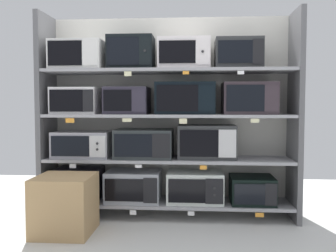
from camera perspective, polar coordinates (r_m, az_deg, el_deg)
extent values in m
cube|color=beige|center=(3.99, 0.26, 1.67)|extent=(2.63, 0.04, 2.04)
cube|color=#5B5B5E|center=(4.02, -17.98, 1.52)|extent=(0.05, 0.46, 2.04)
cube|color=#5B5B5E|center=(3.85, 18.80, 1.43)|extent=(0.05, 0.46, 2.04)
cube|color=#99999E|center=(3.87, 0.00, -11.55)|extent=(2.43, 0.46, 0.03)
cube|color=#2E2A39|center=(4.00, -13.48, -8.57)|extent=(0.46, 0.41, 0.32)
cube|color=black|center=(3.82, -15.23, -9.15)|extent=(0.32, 0.01, 0.25)
cube|color=#2E2A39|center=(3.76, -12.05, -9.33)|extent=(0.12, 0.01, 0.26)
cube|color=#9FA4AD|center=(3.87, -5.22, -9.02)|extent=(0.54, 0.40, 0.30)
cube|color=black|center=(3.68, -6.71, -9.67)|extent=(0.38, 0.01, 0.22)
cube|color=black|center=(3.64, -2.71, -9.79)|extent=(0.13, 0.01, 0.24)
cube|color=silver|center=(3.82, 4.15, -9.18)|extent=(0.56, 0.38, 0.30)
cube|color=black|center=(3.63, 2.89, -9.85)|extent=(0.35, 0.01, 0.23)
cube|color=black|center=(3.63, 7.07, -9.85)|extent=(0.17, 0.01, 0.24)
cylinder|color=#262628|center=(3.63, 7.08, -10.40)|extent=(0.02, 0.01, 0.02)
cylinder|color=#262628|center=(3.62, 7.09, -9.37)|extent=(0.02, 0.01, 0.02)
cube|color=black|center=(3.86, 12.64, -9.41)|extent=(0.42, 0.39, 0.26)
cube|color=black|center=(3.66, 12.32, -10.12)|extent=(0.29, 0.01, 0.20)
cube|color=black|center=(3.70, 15.43, -10.04)|extent=(0.11, 0.01, 0.21)
cube|color=white|center=(3.83, -14.35, -12.40)|extent=(0.06, 0.00, 0.04)
cube|color=white|center=(3.69, -5.35, -12.98)|extent=(0.06, 0.00, 0.04)
cube|color=white|center=(3.64, 3.53, -13.15)|extent=(0.06, 0.00, 0.04)
cube|color=orange|center=(3.69, 13.78, -13.02)|extent=(0.08, 0.00, 0.04)
cube|color=#99999E|center=(3.78, 0.00, -5.08)|extent=(2.43, 0.46, 0.03)
cube|color=#9E9DA6|center=(3.92, -12.79, -2.72)|extent=(0.57, 0.35, 0.26)
cube|color=black|center=(3.77, -14.67, -2.99)|extent=(0.38, 0.01, 0.20)
cube|color=silver|center=(3.69, -10.70, -3.06)|extent=(0.16, 0.01, 0.21)
cylinder|color=#262628|center=(3.68, -10.73, -3.52)|extent=(0.02, 0.01, 0.02)
cylinder|color=#262628|center=(3.68, -10.74, -2.64)|extent=(0.02, 0.01, 0.02)
cube|color=#2B3132|center=(3.78, -3.63, -2.66)|extent=(0.57, 0.40, 0.29)
cube|color=black|center=(3.59, -5.33, -2.99)|extent=(0.37, 0.01, 0.22)
cube|color=black|center=(3.56, -1.06, -3.04)|extent=(0.17, 0.01, 0.23)
cube|color=#323435|center=(3.75, 5.91, -2.38)|extent=(0.57, 0.34, 0.33)
cube|color=black|center=(3.57, 4.76, -2.66)|extent=(0.37, 0.01, 0.25)
cube|color=silver|center=(3.58, 9.02, -2.67)|extent=(0.17, 0.01, 0.27)
cube|color=white|center=(3.73, -14.30, -5.92)|extent=(0.06, 0.00, 0.04)
cube|color=white|center=(3.58, -4.53, -6.13)|extent=(0.06, 0.00, 0.03)
cube|color=orange|center=(3.54, 5.40, -6.31)|extent=(0.07, 0.00, 0.04)
cube|color=#99999E|center=(3.74, 0.00, 1.61)|extent=(2.43, 0.46, 0.03)
cube|color=white|center=(3.91, -13.68, 3.75)|extent=(0.46, 0.37, 0.26)
cube|color=black|center=(3.75, -15.25, 3.75)|extent=(0.33, 0.01, 0.21)
cube|color=black|center=(3.68, -12.08, 3.80)|extent=(0.10, 0.01, 0.21)
cube|color=#2B2734|center=(3.79, -6.16, 3.86)|extent=(0.43, 0.40, 0.27)
cube|color=black|center=(3.60, -7.70, 3.88)|extent=(0.27, 0.01, 0.20)
cube|color=#2B2734|center=(3.56, -4.53, 3.90)|extent=(0.13, 0.01, 0.21)
cube|color=black|center=(3.73, 2.65, 4.22)|extent=(0.58, 0.41, 0.31)
cube|color=black|center=(3.52, 1.43, 4.27)|extent=(0.39, 0.01, 0.25)
cube|color=black|center=(3.52, 5.85, 4.26)|extent=(0.15, 0.01, 0.25)
cube|color=#33292F|center=(3.76, 12.17, 4.12)|extent=(0.51, 0.41, 0.31)
cube|color=black|center=(3.54, 11.70, 4.18)|extent=(0.35, 0.01, 0.25)
cube|color=#33292F|center=(3.58, 15.51, 4.11)|extent=(0.13, 0.01, 0.25)
cube|color=orange|center=(3.69, -14.71, 0.82)|extent=(0.08, 0.00, 0.04)
cube|color=beige|center=(3.55, -6.25, 0.90)|extent=(0.09, 0.00, 0.03)
cube|color=beige|center=(3.50, 2.32, 0.75)|extent=(0.07, 0.00, 0.05)
cube|color=beige|center=(3.54, 13.10, 0.80)|extent=(0.08, 0.00, 0.04)
cube|color=#99999E|center=(3.75, 0.00, 8.35)|extent=(2.43, 0.46, 0.03)
cube|color=silver|center=(3.93, -13.37, 10.35)|extent=(0.51, 0.42, 0.29)
cube|color=black|center=(3.75, -15.43, 10.66)|extent=(0.33, 0.01, 0.23)
cube|color=silver|center=(3.68, -11.81, 10.85)|extent=(0.15, 0.01, 0.23)
cube|color=black|center=(3.81, -5.61, 10.96)|extent=(0.45, 0.32, 0.33)
cube|color=black|center=(3.66, -6.87, 11.28)|extent=(0.31, 0.01, 0.27)
cube|color=black|center=(3.63, -3.54, 11.37)|extent=(0.11, 0.01, 0.26)
cylinder|color=#262628|center=(3.62, -3.56, 11.38)|extent=(0.02, 0.01, 0.02)
cube|color=silver|center=(3.76, 2.48, 10.88)|extent=(0.51, 0.32, 0.30)
cube|color=black|center=(3.60, 1.42, 11.23)|extent=(0.35, 0.01, 0.21)
cube|color=silver|center=(3.59, 5.29, 11.22)|extent=(0.13, 0.01, 0.24)
cylinder|color=#262628|center=(3.58, 5.29, 11.24)|extent=(0.02, 0.01, 0.02)
cube|color=#2E3031|center=(3.78, 10.63, 10.70)|extent=(0.45, 0.34, 0.29)
cube|color=black|center=(3.60, 10.20, 11.08)|extent=(0.32, 0.01, 0.21)
cube|color=black|center=(3.63, 13.57, 10.98)|extent=(0.10, 0.01, 0.23)
cube|color=beige|center=(3.56, -6.13, 7.91)|extent=(0.07, 0.00, 0.04)
cube|color=orange|center=(3.50, 2.75, 8.11)|extent=(0.06, 0.00, 0.03)
cube|color=white|center=(3.53, 11.02, 8.00)|extent=(0.06, 0.00, 0.03)
cube|color=tan|center=(3.48, -15.43, -11.45)|extent=(0.49, 0.49, 0.51)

